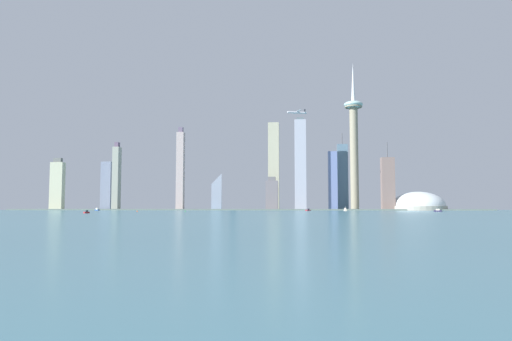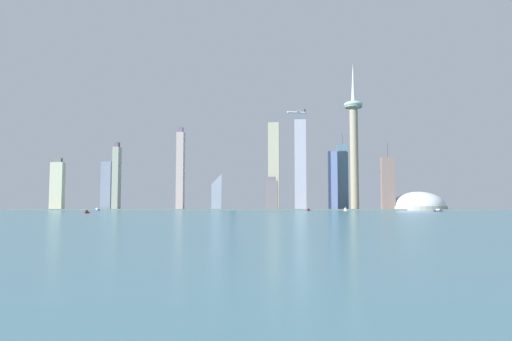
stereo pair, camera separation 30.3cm
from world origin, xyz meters
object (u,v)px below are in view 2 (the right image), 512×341
(skyscraper_0, at_px, (180,170))
(skyscraper_9, at_px, (217,169))
(skyscraper_4, at_px, (333,181))
(skyscraper_11, at_px, (57,185))
(stadium_dome, at_px, (418,206))
(airplane, at_px, (297,112))
(observation_tower, at_px, (354,138))
(channel_buoy_0, at_px, (137,211))
(skyscraper_7, at_px, (388,184))
(skyscraper_10, at_px, (274,166))
(skyscraper_3, at_px, (107,186))
(skyscraper_5, at_px, (117,178))
(skyscraper_6, at_px, (272,195))
(channel_buoy_1, at_px, (185,211))
(skyscraper_1, at_px, (300,164))
(boat_3, at_px, (97,210))
(skyscraper_8, at_px, (342,177))
(boat_4, at_px, (308,210))
(skyscraper_2, at_px, (233,168))
(boat_1, at_px, (86,212))
(boat_2, at_px, (345,210))
(boat_0, at_px, (438,211))

(skyscraper_0, distance_m, skyscraper_9, 103.62)
(skyscraper_4, xyz_separation_m, skyscraper_11, (-552.86, -33.82, -8.88))
(stadium_dome, bearing_deg, airplane, -158.51)
(observation_tower, bearing_deg, channel_buoy_0, -139.86)
(skyscraper_7, xyz_separation_m, skyscraper_10, (-218.82, 55.82, 39.22))
(skyscraper_3, xyz_separation_m, skyscraper_5, (29.72, -26.18, 15.47))
(skyscraper_6, xyz_separation_m, skyscraper_7, (220.62, -8.06, 20.22))
(skyscraper_4, relative_size, skyscraper_6, 1.81)
(skyscraper_5, height_order, skyscraper_7, skyscraper_5)
(skyscraper_4, relative_size, channel_buoy_1, 62.96)
(skyscraper_6, relative_size, channel_buoy_0, 27.84)
(skyscraper_6, bearing_deg, observation_tower, 9.09)
(skyscraper_1, distance_m, skyscraper_3, 400.17)
(stadium_dome, relative_size, channel_buoy_1, 56.16)
(airplane, bearing_deg, skyscraper_6, -78.52)
(skyscraper_5, xyz_separation_m, boat_3, (-2.07, -85.87, -63.45))
(skyscraper_7, bearing_deg, skyscraper_6, 177.91)
(skyscraper_8, xyz_separation_m, skyscraper_10, (-142.44, -27.59, 20.95))
(skyscraper_7, distance_m, channel_buoy_0, 477.75)
(observation_tower, height_order, skyscraper_7, observation_tower)
(boat_4, relative_size, airplane, 0.35)
(skyscraper_9, relative_size, airplane, 4.98)
(skyscraper_2, xyz_separation_m, boat_4, (154.41, -188.31, -88.74))
(boat_3, distance_m, boat_4, 381.02)
(stadium_dome, distance_m, skyscraper_1, 237.74)
(skyscraper_4, bearing_deg, boat_1, -126.18)
(skyscraper_9, bearing_deg, boat_3, -140.81)
(skyscraper_2, xyz_separation_m, boat_2, (214.68, -225.10, -88.20))
(boat_1, bearing_deg, airplane, 160.44)
(stadium_dome, height_order, airplane, airplane)
(observation_tower, height_order, boat_0, observation_tower)
(skyscraper_7, height_order, boat_1, skyscraper_7)
(boat_3, bearing_deg, boat_1, -32.67)
(skyscraper_7, bearing_deg, airplane, -155.09)
(skyscraper_6, distance_m, airplane, 175.81)
(stadium_dome, xyz_separation_m, channel_buoy_1, (-394.24, -246.90, -6.66))
(skyscraper_2, distance_m, skyscraper_10, 101.48)
(observation_tower, xyz_separation_m, channel_buoy_1, (-278.05, -270.20, -142.91))
(skyscraper_6, xyz_separation_m, airplane, (48.44, -88.00, 144.29))
(skyscraper_1, distance_m, skyscraper_7, 169.83)
(boat_1, distance_m, boat_2, 419.29)
(skyscraper_10, bearing_deg, skyscraper_1, -40.69)
(skyscraper_8, distance_m, boat_4, 196.80)
(stadium_dome, distance_m, boat_1, 620.61)
(skyscraper_4, height_order, boat_1, skyscraper_4)
(observation_tower, xyz_separation_m, skyscraper_4, (-42.53, 4.89, -85.22))
(boat_3, height_order, channel_buoy_0, boat_3)
(skyscraper_2, relative_size, skyscraper_7, 1.51)
(skyscraper_6, height_order, skyscraper_8, skyscraper_8)
(skyscraper_10, distance_m, airplane, 166.75)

